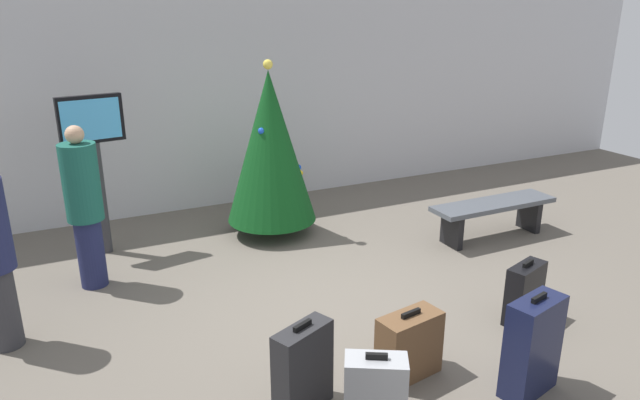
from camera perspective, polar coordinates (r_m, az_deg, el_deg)
name	(u,v)px	position (r m, az deg, el deg)	size (l,w,h in m)	color
ground_plane	(342,314)	(5.60, 2.20, -11.33)	(16.00, 16.00, 0.00)	#665E54
back_wall	(221,98)	(8.44, -9.83, 10.01)	(16.00, 0.20, 3.13)	silver
holiday_tree	(270,147)	(7.15, -4.99, 5.27)	(1.13, 1.13, 2.22)	#4C3319
flight_info_kiosk	(95,149)	(7.00, -21.56, 4.76)	(0.71, 0.20, 1.88)	#333338
waiting_bench	(493,210)	(7.53, 16.89, -1.00)	(1.69, 0.44, 0.48)	#4C5159
traveller_1	(84,205)	(6.26, -22.46, -0.44)	(0.51, 0.51, 1.72)	#1E234C
suitcase_0	(532,347)	(4.69, 20.44, -13.54)	(0.52, 0.33, 0.82)	#141938
suitcase_3	(524,293)	(5.69, 19.72, -8.74)	(0.47, 0.31, 0.61)	black
suitcase_4	(303,369)	(4.27, -1.72, -16.51)	(0.50, 0.35, 0.71)	#232326
suitcase_5	(409,345)	(4.71, 8.88, -14.14)	(0.55, 0.33, 0.57)	brown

